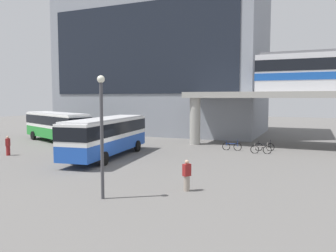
{
  "coord_description": "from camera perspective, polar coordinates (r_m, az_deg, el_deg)",
  "views": [
    {
      "loc": [
        13.75,
        -20.35,
        4.84
      ],
      "look_at": [
        1.22,
        8.62,
        2.2
      ],
      "focal_mm": 36.06,
      "sensor_mm": 36.0,
      "label": 1
    }
  ],
  "objects": [
    {
      "name": "bus_main",
      "position": [
        27.75,
        -10.24,
        -1.19
      ],
      "size": [
        3.96,
        11.28,
        3.22
      ],
      "color": "#1E4CB2",
      "rests_on": "ground_plane"
    },
    {
      "name": "pedestrian_walking_across",
      "position": [
        31.44,
        -25.43,
        -3.12
      ],
      "size": [
        0.41,
        0.47,
        1.65
      ],
      "color": "maroon",
      "rests_on": "ground_plane"
    },
    {
      "name": "station_building",
      "position": [
        49.29,
        -0.8,
        10.69
      ],
      "size": [
        27.79,
        14.9,
        19.83
      ],
      "color": "gray",
      "rests_on": "ground_plane"
    },
    {
      "name": "ground_plane",
      "position": [
        33.67,
        -0.98,
        -3.49
      ],
      "size": [
        120.0,
        120.0,
        0.0
      ],
      "primitive_type": "plane",
      "color": "#605E5B"
    },
    {
      "name": "bicycle_silver",
      "position": [
        30.48,
        15.44,
        -3.84
      ],
      "size": [
        1.77,
        0.37,
        1.04
      ],
      "color": "black",
      "rests_on": "ground_plane"
    },
    {
      "name": "bicycle_black",
      "position": [
        32.19,
        15.99,
        -3.41
      ],
      "size": [
        1.73,
        0.57,
        1.04
      ],
      "color": "black",
      "rests_on": "ground_plane"
    },
    {
      "name": "bicycle_blue",
      "position": [
        31.75,
        10.74,
        -3.42
      ],
      "size": [
        1.79,
        0.18,
        1.04
      ],
      "color": "black",
      "rests_on": "ground_plane"
    },
    {
      "name": "pedestrian_near_building",
      "position": [
        17.73,
        3.19,
        -8.5
      ],
      "size": [
        0.43,
        0.48,
        1.64
      ],
      "color": "gray",
      "rests_on": "ground_plane"
    },
    {
      "name": "lamp_post",
      "position": [
        16.23,
        -11.15,
        -0.03
      ],
      "size": [
        0.36,
        0.36,
        5.89
      ],
      "color": "#3F3F44",
      "rests_on": "ground_plane"
    },
    {
      "name": "bus_secondary",
      "position": [
        39.05,
        -18.34,
        0.35
      ],
      "size": [
        11.12,
        6.81,
        3.22
      ],
      "color": "#268C33",
      "rests_on": "ground_plane"
    }
  ]
}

